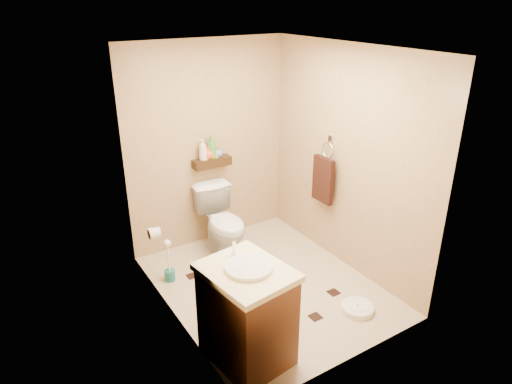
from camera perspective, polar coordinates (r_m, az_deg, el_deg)
ground at (r=4.90m, az=1.33°, el=-11.60°), size 2.50×2.50×0.00m
wall_back at (r=5.35m, az=-5.99°, el=5.76°), size 2.00×0.04×2.40m
wall_front at (r=3.45m, az=13.05°, el=-5.11°), size 2.00×0.04×2.40m
wall_left at (r=3.90m, az=-10.86°, el=-1.44°), size 0.04×2.50×2.40m
wall_right at (r=4.91m, az=11.26°, el=3.82°), size 0.04×2.50×2.40m
ceiling at (r=4.03m, az=1.66°, el=17.54°), size 2.00×2.50×0.02m
wall_shelf at (r=5.34m, az=-5.52°, el=3.70°), size 0.46×0.14×0.10m
floor_accents at (r=4.89m, az=1.39°, el=-11.69°), size 1.22×1.36×0.01m
toilet at (r=5.29m, az=-4.12°, el=-3.84°), size 0.48×0.80×0.79m
vanity at (r=3.82m, az=-1.14°, el=-14.93°), size 0.67×0.78×1.00m
bathroom_scale at (r=4.65m, az=12.54°, el=-14.01°), size 0.38×0.38×0.06m
toilet_brush at (r=4.97m, az=-10.81°, el=-9.11°), size 0.11×0.11×0.49m
towel_ring at (r=5.12m, az=8.44°, el=1.79°), size 0.12×0.30×0.76m
toilet_paper at (r=4.74m, az=-12.62°, el=-5.03°), size 0.12×0.11×0.12m
bottle_a at (r=5.23m, az=-6.67°, el=5.28°), size 0.12×0.12×0.25m
bottle_b at (r=5.27m, az=-6.22°, el=4.82°), size 0.09×0.09×0.14m
bottle_c at (r=5.28m, az=-5.99°, el=4.96°), size 0.17×0.17×0.16m
bottle_d at (r=5.28m, az=-5.58°, el=5.67°), size 0.15×0.15×0.28m
bottle_e at (r=5.31m, az=-5.17°, el=5.04°), size 0.07×0.07×0.15m
bottle_f at (r=5.34m, az=-4.74°, el=5.04°), size 0.14×0.14×0.13m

